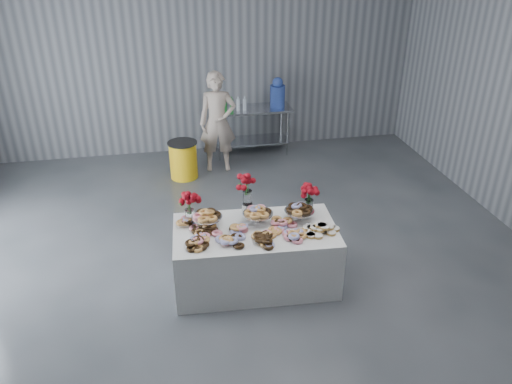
% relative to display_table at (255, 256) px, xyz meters
% --- Properties ---
extents(ground, '(9.00, 9.00, 0.00)m').
position_rel_display_table_xyz_m(ground, '(-0.13, -0.13, -0.38)').
color(ground, '#34373B').
rests_on(ground, ground).
extents(room_walls, '(8.04, 9.04, 4.02)m').
position_rel_display_table_xyz_m(room_walls, '(-0.41, -0.06, 2.26)').
color(room_walls, slate).
rests_on(room_walls, ground).
extents(display_table, '(1.96, 1.11, 0.75)m').
position_rel_display_table_xyz_m(display_table, '(0.00, 0.00, 0.00)').
color(display_table, white).
rests_on(display_table, ground).
extents(prep_table, '(1.50, 0.60, 0.90)m').
position_rel_display_table_xyz_m(prep_table, '(0.69, 3.97, 0.24)').
color(prep_table, silver).
rests_on(prep_table, ground).
extents(donut_mounds, '(1.85, 0.91, 0.09)m').
position_rel_display_table_xyz_m(donut_mounds, '(0.00, -0.05, 0.42)').
color(donut_mounds, tan).
rests_on(donut_mounds, display_table).
extents(cake_stand_left, '(0.36, 0.36, 0.17)m').
position_rel_display_table_xyz_m(cake_stand_left, '(-0.54, 0.18, 0.52)').
color(cake_stand_left, silver).
rests_on(cake_stand_left, display_table).
extents(cake_stand_mid, '(0.36, 0.36, 0.17)m').
position_rel_display_table_xyz_m(cake_stand_mid, '(0.06, 0.15, 0.52)').
color(cake_stand_mid, silver).
rests_on(cake_stand_mid, display_table).
extents(cake_stand_right, '(0.36, 0.36, 0.17)m').
position_rel_display_table_xyz_m(cake_stand_right, '(0.56, 0.12, 0.52)').
color(cake_stand_right, silver).
rests_on(cake_stand_right, display_table).
extents(danish_pile, '(0.48, 0.48, 0.11)m').
position_rel_display_table_xyz_m(danish_pile, '(0.74, -0.19, 0.43)').
color(danish_pile, white).
rests_on(danish_pile, display_table).
extents(bouquet_left, '(0.26, 0.26, 0.42)m').
position_rel_display_table_xyz_m(bouquet_left, '(-0.73, 0.29, 0.67)').
color(bouquet_left, white).
rests_on(bouquet_left, display_table).
extents(bouquet_right, '(0.26, 0.26, 0.42)m').
position_rel_display_table_xyz_m(bouquet_right, '(0.72, 0.26, 0.67)').
color(bouquet_right, white).
rests_on(bouquet_right, display_table).
extents(bouquet_center, '(0.26, 0.26, 0.57)m').
position_rel_display_table_xyz_m(bouquet_center, '(-0.03, 0.35, 0.75)').
color(bouquet_center, silver).
rests_on(bouquet_center, display_table).
extents(water_jug, '(0.28, 0.28, 0.55)m').
position_rel_display_table_xyz_m(water_jug, '(1.19, 3.97, 0.77)').
color(water_jug, blue).
rests_on(water_jug, prep_table).
extents(drink_bottles, '(0.54, 0.08, 0.27)m').
position_rel_display_table_xyz_m(drink_bottles, '(0.37, 3.87, 0.66)').
color(drink_bottles, '#268C33').
rests_on(drink_bottles, prep_table).
extents(person, '(0.67, 0.47, 1.76)m').
position_rel_display_table_xyz_m(person, '(-0.01, 3.37, 0.51)').
color(person, '#CC8C93').
rests_on(person, ground).
extents(trash_barrel, '(0.51, 0.51, 0.65)m').
position_rel_display_table_xyz_m(trash_barrel, '(-0.66, 3.13, -0.05)').
color(trash_barrel, yellow).
rests_on(trash_barrel, ground).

